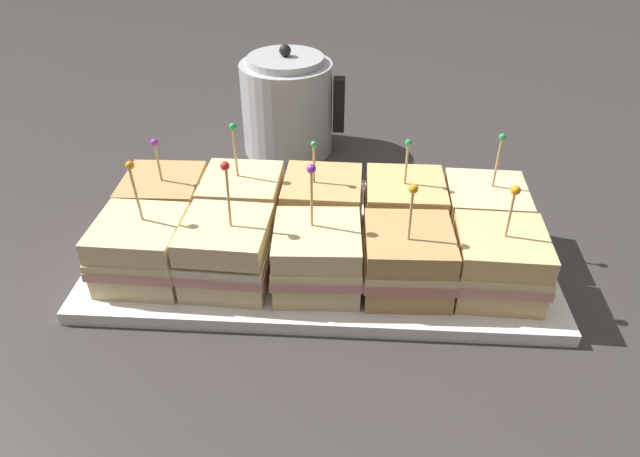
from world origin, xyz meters
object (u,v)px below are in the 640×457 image
at_px(sandwich_front_left, 227,253).
at_px(kettle_steel, 288,105).
at_px(sandwich_front_right, 407,260).
at_px(sandwich_back_far_left, 165,204).
at_px(sandwich_back_center, 322,207).
at_px(sandwich_back_far_right, 484,214).
at_px(sandwich_front_center, 318,257).
at_px(sandwich_back_right, 404,210).
at_px(sandwich_back_left, 243,204).
at_px(sandwich_front_far_left, 142,250).
at_px(sandwich_front_far_right, 498,263).
at_px(serving_platter, 320,261).

distance_m(sandwich_front_left, kettle_steel, 0.40).
distance_m(sandwich_front_right, sandwich_back_far_left, 0.35).
bearing_deg(sandwich_back_center, sandwich_front_right, -44.90).
bearing_deg(kettle_steel, sandwich_back_far_right, -44.57).
distance_m(sandwich_front_right, kettle_steel, 0.44).
bearing_deg(sandwich_back_center, sandwich_front_center, -89.23).
bearing_deg(kettle_steel, sandwich_front_right, -64.93).
xyz_separation_m(sandwich_front_center, sandwich_back_right, (0.11, 0.11, 0.00)).
bearing_deg(sandwich_back_far_right, sandwich_back_far_left, -179.98).
distance_m(sandwich_front_right, sandwich_back_left, 0.25).
distance_m(sandwich_front_far_left, sandwich_front_far_right, 0.44).
distance_m(sandwich_front_left, sandwich_back_center, 0.16).
height_order(sandwich_back_far_right, kettle_steel, kettle_steel).
bearing_deg(sandwich_front_left, sandwich_back_far_left, 134.80).
height_order(sandwich_front_center, sandwich_back_center, sandwich_front_center).
distance_m(sandwich_front_far_right, sandwich_back_left, 0.35).
relative_size(sandwich_front_far_right, sandwich_back_center, 1.03).
height_order(sandwich_front_left, sandwich_front_right, sandwich_front_left).
xyz_separation_m(sandwich_front_far_right, sandwich_back_far_left, (-0.44, 0.11, -0.00)).
height_order(sandwich_back_left, sandwich_back_center, sandwich_back_left).
bearing_deg(kettle_steel, sandwich_front_far_left, -109.18).
relative_size(serving_platter, sandwich_back_far_right, 3.85).
distance_m(sandwich_front_far_right, sandwich_back_center, 0.24).
height_order(sandwich_front_far_right, sandwich_back_center, sandwich_front_far_right).
bearing_deg(sandwich_front_far_left, kettle_steel, 70.82).
xyz_separation_m(sandwich_front_left, sandwich_back_far_right, (0.33, 0.11, -0.00)).
distance_m(sandwich_front_far_right, sandwich_back_far_right, 0.11).
height_order(sandwich_front_center, sandwich_back_left, same).
relative_size(sandwich_front_left, sandwich_front_center, 1.03).
relative_size(sandwich_front_left, sandwich_back_right, 1.13).
relative_size(sandwich_back_left, sandwich_back_center, 1.13).
bearing_deg(sandwich_front_far_right, sandwich_back_far_left, 166.32).
height_order(sandwich_front_right, sandwich_back_center, sandwich_front_right).
distance_m(sandwich_front_center, sandwich_back_left, 0.16).
height_order(sandwich_back_far_left, sandwich_back_left, sandwich_back_left).
xyz_separation_m(serving_platter, sandwich_front_right, (0.11, -0.05, 0.05)).
distance_m(serving_platter, sandwich_front_center, 0.07).
distance_m(sandwich_front_far_right, kettle_steel, 0.50).
distance_m(sandwich_back_far_left, kettle_steel, 0.33).
height_order(sandwich_front_left, kettle_steel, kettle_steel).
distance_m(sandwich_front_left, sandwich_front_right, 0.22).
bearing_deg(sandwich_back_far_right, sandwich_front_center, -153.45).
height_order(sandwich_front_right, kettle_steel, kettle_steel).
bearing_deg(sandwich_front_left, sandwich_front_center, 0.15).
distance_m(sandwich_front_left, sandwich_front_far_right, 0.33).
xyz_separation_m(sandwich_front_far_left, sandwich_back_center, (0.22, 0.11, 0.00)).
xyz_separation_m(sandwich_back_far_left, sandwich_back_right, (0.33, 0.00, 0.00)).
relative_size(sandwich_back_left, sandwich_back_far_right, 1.03).
relative_size(sandwich_front_far_left, sandwich_back_far_right, 1.03).
bearing_deg(sandwich_front_far_left, sandwich_front_far_right, 0.08).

